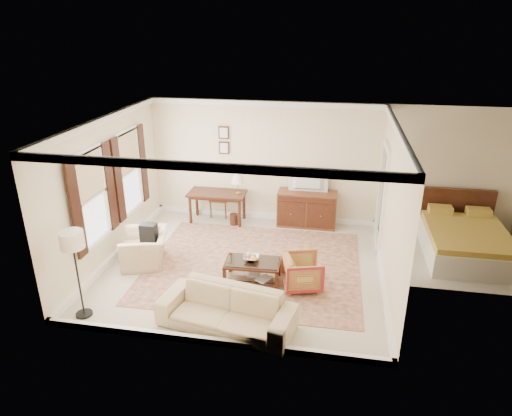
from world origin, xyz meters
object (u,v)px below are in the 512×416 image
(writing_desk, at_px, (217,197))
(sideboard, at_px, (307,209))
(club_armchair, at_px, (145,243))
(coffee_table, at_px, (253,266))
(tv, at_px, (308,175))
(sofa, at_px, (226,304))
(striped_armchair, at_px, (302,271))

(writing_desk, height_order, sideboard, sideboard)
(club_armchair, bearing_deg, sideboard, 112.45)
(writing_desk, distance_m, coffee_table, 2.97)
(writing_desk, xyz_separation_m, tv, (2.16, 0.13, 0.65))
(sideboard, bearing_deg, coffee_table, -106.02)
(coffee_table, distance_m, sofa, 1.44)
(writing_desk, relative_size, striped_armchair, 1.96)
(striped_armchair, bearing_deg, sofa, 126.00)
(striped_armchair, xyz_separation_m, club_armchair, (-3.20, 0.36, 0.09))
(sideboard, xyz_separation_m, coffee_table, (-0.79, -2.76, -0.09))
(sideboard, height_order, striped_armchair, sideboard)
(writing_desk, distance_m, sofa, 4.23)
(writing_desk, distance_m, sideboard, 2.18)
(tv, distance_m, striped_armchair, 2.94)
(tv, bearing_deg, writing_desk, 3.38)
(tv, xyz_separation_m, club_armchair, (-3.06, -2.42, -0.85))
(sideboard, relative_size, sofa, 0.64)
(striped_armchair, height_order, club_armchair, club_armchair)
(coffee_table, bearing_deg, tv, 73.87)
(sofa, bearing_deg, coffee_table, 94.79)
(club_armchair, distance_m, sofa, 2.75)
(writing_desk, relative_size, sideboard, 0.99)
(sideboard, distance_m, tv, 0.86)
(writing_desk, height_order, club_armchair, club_armchair)
(writing_desk, height_order, tv, tv)
(coffee_table, bearing_deg, writing_desk, 117.66)
(writing_desk, relative_size, sofa, 0.63)
(striped_armchair, bearing_deg, coffee_table, 71.33)
(sideboard, xyz_separation_m, sofa, (-0.94, -4.19, -0.00))
(writing_desk, distance_m, striped_armchair, 3.53)
(coffee_table, distance_m, club_armchair, 2.29)
(coffee_table, height_order, club_armchair, club_armchair)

